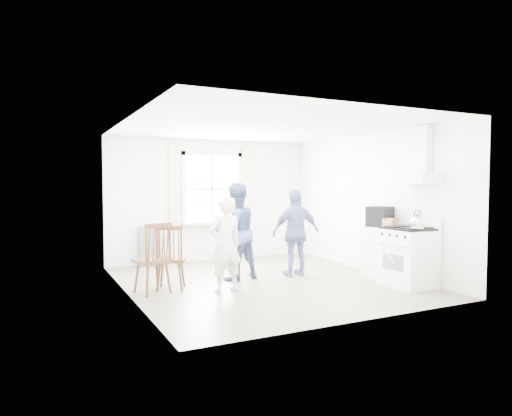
{
  "coord_description": "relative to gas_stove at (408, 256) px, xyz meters",
  "views": [
    {
      "loc": [
        -3.53,
        -6.78,
        1.65
      ],
      "look_at": [
        -0.06,
        0.2,
        1.24
      ],
      "focal_mm": 32.0,
      "sensor_mm": 36.0,
      "label": 1
    }
  ],
  "objects": [
    {
      "name": "gas_stove",
      "position": [
        0.0,
        0.0,
        0.0
      ],
      "size": [
        0.68,
        0.76,
        1.12
      ],
      "color": "white",
      "rests_on": "ground"
    },
    {
      "name": "person_left",
      "position": [
        -2.79,
        0.96,
        0.25
      ],
      "size": [
        0.57,
        0.57,
        1.46
      ],
      "primitive_type": "imported",
      "rotation": [
        0.0,
        0.0,
        3.22
      ],
      "color": "white",
      "rests_on": "ground"
    },
    {
      "name": "person_right",
      "position": [
        -1.19,
        1.52,
        0.3
      ],
      "size": [
        0.98,
        0.98,
        1.56
      ],
      "primitive_type": "imported",
      "rotation": [
        0.0,
        0.0,
        3.07
      ],
      "color": "navy",
      "rests_on": "ground"
    },
    {
      "name": "windsor_chair_a",
      "position": [
        -3.78,
        1.26,
        0.18
      ],
      "size": [
        0.56,
        0.55,
        1.08
      ],
      "color": "#482717",
      "rests_on": "ground"
    },
    {
      "name": "stereo_stack",
      "position": [
        0.06,
        0.75,
        0.59
      ],
      "size": [
        0.5,
        0.48,
        0.36
      ],
      "color": "black",
      "rests_on": "low_cabinet"
    },
    {
      "name": "kettle",
      "position": [
        -0.11,
        -0.28,
        0.57
      ],
      "size": [
        0.22,
        0.22,
        0.31
      ],
      "color": "silver",
      "rests_on": "gas_stove"
    },
    {
      "name": "window_assembly",
      "position": [
        -1.91,
        3.8,
        0.98
      ],
      "size": [
        1.88,
        0.24,
        1.7
      ],
      "color": "white",
      "rests_on": "room_shell"
    },
    {
      "name": "low_cabinet",
      "position": [
        0.07,
        0.7,
        -0.03
      ],
      "size": [
        0.5,
        0.55,
        0.9
      ],
      "primitive_type": "cube",
      "color": "white",
      "rests_on": "ground"
    },
    {
      "name": "cardboard_box",
      "position": [
        0.05,
        0.47,
        0.5
      ],
      "size": [
        0.3,
        0.26,
        0.16
      ],
      "primitive_type": "cube",
      "rotation": [
        0.0,
        0.0,
        0.37
      ],
      "color": "#A67850",
      "rests_on": "low_cabinet"
    },
    {
      "name": "windsor_chair_b",
      "position": [
        -3.53,
        1.4,
        0.14
      ],
      "size": [
        0.56,
        0.56,
        1.02
      ],
      "color": "#482717",
      "rests_on": "ground"
    },
    {
      "name": "shelf_unit",
      "position": [
        -3.31,
        3.68,
        -0.08
      ],
      "size": [
        0.4,
        0.3,
        0.8
      ],
      "primitive_type": "cube",
      "color": "slate",
      "rests_on": "ground"
    },
    {
      "name": "potted_plant",
      "position": [
        -1.32,
        3.71,
        0.53
      ],
      "size": [
        0.22,
        0.22,
        0.34
      ],
      "primitive_type": "imported",
      "rotation": [
        0.0,
        0.0,
        -0.2
      ],
      "color": "#347635",
      "rests_on": "window_assembly"
    },
    {
      "name": "person_mid",
      "position": [
        -2.28,
        1.72,
        0.35
      ],
      "size": [
        0.93,
        0.93,
        1.66
      ],
      "primitive_type": "imported",
      "rotation": [
        0.0,
        0.0,
        3.31
      ],
      "color": "#44527F",
      "rests_on": "ground"
    },
    {
      "name": "range_hood",
      "position": [
        0.16,
        -0.0,
        1.42
      ],
      "size": [
        0.45,
        0.76,
        0.94
      ],
      "color": "white",
      "rests_on": "room_shell"
    },
    {
      "name": "room_shell",
      "position": [
        -1.91,
        1.35,
        0.82
      ],
      "size": [
        4.62,
        5.12,
        2.64
      ],
      "color": "#7A715D",
      "rests_on": "ground"
    }
  ]
}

